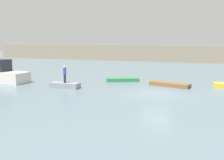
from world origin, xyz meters
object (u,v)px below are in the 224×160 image
motorboat (2,74)px  rowboat_brown (170,84)px  rowboat_green (123,80)px  person_blue_shirt (65,73)px  rowboat_grey (65,85)px

motorboat → rowboat_brown: 17.50m
rowboat_brown → motorboat: bearing=-154.6°
rowboat_green → person_blue_shirt: (-4.16, -5.21, 1.19)m
motorboat → rowboat_grey: bearing=-7.7°
rowboat_grey → motorboat: bearing=173.0°
motorboat → person_blue_shirt: bearing=-7.7°
motorboat → rowboat_grey: size_ratio=2.17×
rowboat_green → motorboat: bearing=176.6°
motorboat → rowboat_grey: 8.09m
rowboat_grey → person_blue_shirt: bearing=0.0°
rowboat_brown → person_blue_shirt: (-9.29, -3.71, 1.18)m
rowboat_green → rowboat_brown: size_ratio=0.90×
rowboat_grey → rowboat_brown: size_ratio=0.73×
rowboat_brown → person_blue_shirt: size_ratio=2.40×
rowboat_green → person_blue_shirt: size_ratio=2.15×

